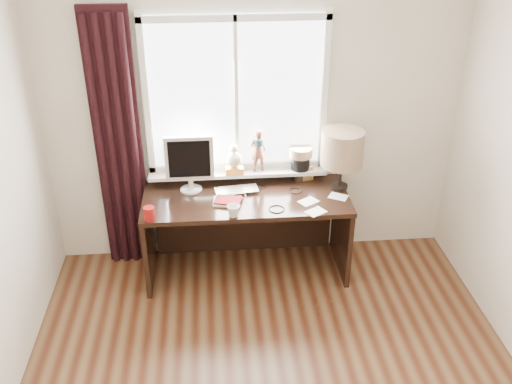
{
  "coord_description": "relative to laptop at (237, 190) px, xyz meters",
  "views": [
    {
      "loc": [
        -0.37,
        -2.46,
        3.05
      ],
      "look_at": [
        -0.05,
        1.25,
        1.0
      ],
      "focal_mm": 40.0,
      "sensor_mm": 36.0,
      "label": 1
    }
  ],
  "objects": [
    {
      "name": "ceiling",
      "position": [
        0.17,
        -1.72,
        1.84
      ],
      "size": [
        3.5,
        4.0,
        0.0
      ],
      "primitive_type": "cube",
      "color": "white",
      "rests_on": "wall_back"
    },
    {
      "name": "notebook_stack",
      "position": [
        -0.09,
        -0.17,
        0.0
      ],
      "size": [
        0.25,
        0.2,
        0.03
      ],
      "color": "beige",
      "rests_on": "desk"
    },
    {
      "name": "icon_frame",
      "position": [
        0.62,
        0.15,
        0.05
      ],
      "size": [
        0.1,
        0.04,
        0.13
      ],
      "color": "gold",
      "rests_on": "desk"
    },
    {
      "name": "red_cup",
      "position": [
        -0.69,
        -0.39,
        0.04
      ],
      "size": [
        0.08,
        0.08,
        0.11
      ],
      "primitive_type": "cylinder",
      "color": "maroon",
      "rests_on": "desk"
    },
    {
      "name": "wall_back",
      "position": [
        0.17,
        0.28,
        0.54
      ],
      "size": [
        3.5,
        0.0,
        2.6
      ],
      "primitive_type": "cube",
      "rotation": [
        1.57,
        0.0,
        0.0
      ],
      "color": "beige",
      "rests_on": "ground"
    },
    {
      "name": "loose_papers",
      "position": [
        0.67,
        -0.25,
        -0.01
      ],
      "size": [
        0.44,
        0.4,
        0.0
      ],
      "color": "white",
      "rests_on": "desk"
    },
    {
      "name": "laptop",
      "position": [
        0.0,
        0.0,
        0.0
      ],
      "size": [
        0.39,
        0.27,
        0.03
      ],
      "primitive_type": "imported",
      "rotation": [
        0.0,
        0.0,
        0.12
      ],
      "color": "silver",
      "rests_on": "desk"
    },
    {
      "name": "table_lamp",
      "position": [
        0.87,
        -0.01,
        0.35
      ],
      "size": [
        0.35,
        0.35,
        0.52
      ],
      "color": "black",
      "rests_on": "desk"
    },
    {
      "name": "brush_holder",
      "position": [
        0.55,
        0.17,
        0.05
      ],
      "size": [
        0.09,
        0.09,
        0.25
      ],
      "color": "black",
      "rests_on": "desk"
    },
    {
      "name": "mug",
      "position": [
        -0.05,
        -0.39,
        0.04
      ],
      "size": [
        0.14,
        0.13,
        0.1
      ],
      "primitive_type": "imported",
      "rotation": [
        0.0,
        0.0,
        0.61
      ],
      "color": "white",
      "rests_on": "desk"
    },
    {
      "name": "monitor",
      "position": [
        -0.38,
        0.06,
        0.26
      ],
      "size": [
        0.4,
        0.18,
        0.49
      ],
      "color": "beige",
      "rests_on": "desk"
    },
    {
      "name": "curtain",
      "position": [
        -0.96,
        0.19,
        0.35
      ],
      "size": [
        0.38,
        0.09,
        2.25
      ],
      "color": "black",
      "rests_on": "floor"
    },
    {
      "name": "desk_cables",
      "position": [
        0.33,
        -0.13,
        -0.01
      ],
      "size": [
        0.43,
        0.51,
        0.01
      ],
      "color": "black",
      "rests_on": "desk"
    },
    {
      "name": "window",
      "position": [
        0.04,
        0.23,
        0.54
      ],
      "size": [
        1.52,
        0.2,
        1.4
      ],
      "color": "white",
      "rests_on": "ground"
    },
    {
      "name": "desk",
      "position": [
        0.07,
        0.01,
        -0.26
      ],
      "size": [
        1.7,
        0.7,
        0.75
      ],
      "color": "black",
      "rests_on": "floor"
    }
  ]
}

